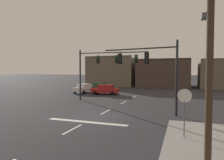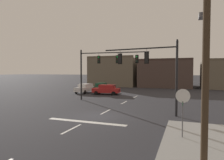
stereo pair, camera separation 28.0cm
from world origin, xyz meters
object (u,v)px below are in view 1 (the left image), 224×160
at_px(car_lot_nearside, 84,88).
at_px(stop_sign, 185,101).
at_px(signal_mast_near_side, 153,65).
at_px(car_lot_farside, 105,89).
at_px(signal_mast_far_side, 102,64).
at_px(utility_pole, 210,43).
at_px(car_lot_middle, 100,87).

bearing_deg(car_lot_nearside, stop_sign, -50.24).
height_order(signal_mast_near_side, car_lot_farside, signal_mast_near_side).
relative_size(signal_mast_far_side, car_lot_nearside, 1.98).
bearing_deg(stop_sign, signal_mast_far_side, 128.91).
distance_m(signal_mast_near_side, stop_sign, 7.12).
bearing_deg(stop_sign, car_lot_nearside, 129.76).
distance_m(car_lot_farside, utility_pole, 25.89).
distance_m(signal_mast_far_side, car_lot_nearside, 10.42).
bearing_deg(stop_sign, utility_pole, -76.17).
distance_m(signal_mast_near_side, utility_pole, 10.18).
relative_size(signal_mast_near_side, car_lot_farside, 1.49).
relative_size(signal_mast_near_side, car_lot_nearside, 1.50).
bearing_deg(car_lot_middle, stop_sign, -57.34).
distance_m(stop_sign, car_lot_nearside, 25.68).
bearing_deg(signal_mast_far_side, signal_mast_near_side, -39.57).
bearing_deg(car_lot_middle, utility_pole, -59.39).
bearing_deg(utility_pole, signal_mast_far_side, 124.57).
bearing_deg(car_lot_farside, utility_pole, -59.88).
bearing_deg(signal_mast_near_side, stop_sign, -67.67).
xyz_separation_m(car_lot_nearside, car_lot_middle, (1.54, 3.48, 0.00)).
distance_m(car_lot_middle, utility_pole, 31.06).
bearing_deg(utility_pole, car_lot_farside, 120.12).
distance_m(signal_mast_far_side, car_lot_farside, 7.72).
bearing_deg(car_lot_middle, car_lot_farside, -57.02).
xyz_separation_m(car_lot_nearside, utility_pole, (17.22, -23.03, 4.01)).
bearing_deg(signal_mast_far_side, utility_pole, -55.43).
height_order(car_lot_nearside, utility_pole, utility_pole).
distance_m(signal_mast_near_side, signal_mast_far_side, 9.69).
bearing_deg(signal_mast_far_side, car_lot_farside, 107.27).
xyz_separation_m(car_lot_middle, utility_pole, (15.68, -26.51, 4.01)).
distance_m(stop_sign, utility_pole, 4.37).
bearing_deg(car_lot_farside, stop_sign, -57.42).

